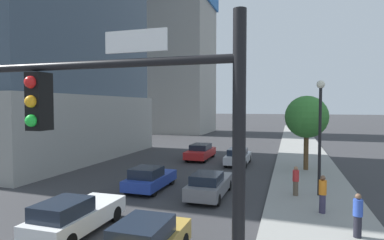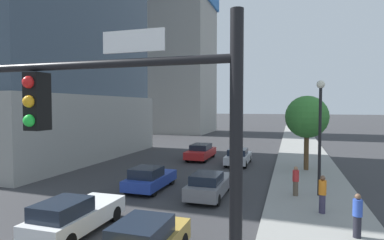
{
  "view_description": "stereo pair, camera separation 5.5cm",
  "coord_description": "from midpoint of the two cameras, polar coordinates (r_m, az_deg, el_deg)",
  "views": [
    {
      "loc": [
        6.36,
        -2.29,
        5.03
      ],
      "look_at": [
        0.48,
        16.66,
        4.14
      ],
      "focal_mm": 29.56,
      "sensor_mm": 36.0,
      "label": 1
    },
    {
      "loc": [
        6.41,
        -2.27,
        5.03
      ],
      "look_at": [
        0.48,
        16.66,
        4.14
      ],
      "focal_mm": 29.56,
      "sensor_mm": 36.0,
      "label": 2
    }
  ],
  "objects": [
    {
      "name": "sidewalk",
      "position": [
        22.86,
        20.43,
        -10.13
      ],
      "size": [
        4.79,
        120.0,
        0.15
      ],
      "primitive_type": "cube",
      "color": "gray",
      "rests_on": "ground"
    },
    {
      "name": "pedestrian_orange_shirt",
      "position": [
        15.89,
        22.56,
        -12.19
      ],
      "size": [
        0.34,
        0.34,
        1.73
      ],
      "color": "#38334C",
      "rests_on": "sidewalk"
    },
    {
      "name": "traffic_light_pole",
      "position": [
        5.25,
        -9.08,
        -4.69
      ],
      "size": [
        4.94,
        0.48,
        6.3
      ],
      "color": "black",
      "rests_on": "sidewalk"
    },
    {
      "name": "street_tree",
      "position": [
        25.55,
        20.08,
        0.49
      ],
      "size": [
        3.21,
        3.21,
        5.66
      ],
      "color": "brown",
      "rests_on": "sidewalk"
    },
    {
      "name": "pedestrian_blue_shirt",
      "position": [
        13.66,
        27.79,
        -14.97
      ],
      "size": [
        0.34,
        0.34,
        1.64
      ],
      "color": "black",
      "rests_on": "sidewalk"
    },
    {
      "name": "car_white",
      "position": [
        13.7,
        -20.35,
        -15.87
      ],
      "size": [
        1.75,
        4.46,
        1.51
      ],
      "color": "silver",
      "rests_on": "ground"
    },
    {
      "name": "car_gray",
      "position": [
        17.83,
        3.25,
        -11.54
      ],
      "size": [
        1.76,
        4.55,
        1.42
      ],
      "color": "slate",
      "rests_on": "ground"
    },
    {
      "name": "car_blue",
      "position": [
        19.42,
        -7.58,
        -10.4
      ],
      "size": [
        1.85,
        4.1,
        1.42
      ],
      "color": "#233D9E",
      "rests_on": "ground"
    },
    {
      "name": "construction_building",
      "position": [
        61.4,
        -2.55,
        11.77
      ],
      "size": [
        20.9,
        18.25,
        33.74
      ],
      "color": "#9E9B93",
      "rests_on": "ground"
    },
    {
      "name": "pedestrian_red_shirt",
      "position": [
        18.38,
        18.29,
        -10.37
      ],
      "size": [
        0.34,
        0.34,
        1.6
      ],
      "color": "brown",
      "rests_on": "sidewalk"
    },
    {
      "name": "car_silver",
      "position": [
        27.45,
        8.39,
        -6.56
      ],
      "size": [
        1.78,
        4.32,
        1.4
      ],
      "color": "#B7B7BC",
      "rests_on": "ground"
    },
    {
      "name": "street_lamp",
      "position": [
        18.43,
        22.19,
        -0.2
      ],
      "size": [
        0.44,
        0.44,
        6.26
      ],
      "color": "black",
      "rests_on": "sidewalk"
    },
    {
      "name": "car_red",
      "position": [
        29.83,
        1.64,
        -5.74
      ],
      "size": [
        1.9,
        4.7,
        1.44
      ],
      "color": "red",
      "rests_on": "ground"
    }
  ]
}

